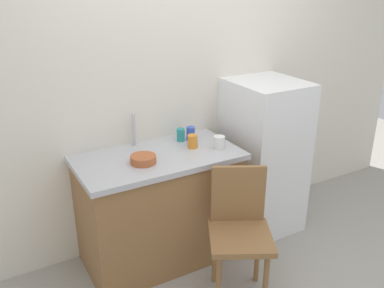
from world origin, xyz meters
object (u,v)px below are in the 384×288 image
cup_white (219,142)px  cup_blue (191,133)px  terracotta_bowl (143,159)px  refrigerator (263,156)px  chair (239,228)px  cup_teal (181,135)px  cup_orange (193,141)px

cup_white → cup_blue: bearing=111.8°
cup_white → terracotta_bowl: bearing=177.0°
refrigerator → chair: bearing=-137.8°
terracotta_bowl → cup_teal: 0.48m
cup_white → cup_orange: bearing=147.2°
refrigerator → chair: refrigerator is taller
terracotta_bowl → cup_blue: (0.49, 0.22, 0.03)m
refrigerator → cup_blue: 0.69m
cup_orange → terracotta_bowl: bearing=-170.1°
chair → refrigerator: bearing=70.1°
cup_orange → cup_white: bearing=-32.8°
terracotta_bowl → cup_orange: size_ratio=1.79×
refrigerator → terracotta_bowl: refrigerator is taller
chair → cup_white: cup_white is taller
cup_teal → cup_blue: 0.08m
cup_white → cup_orange: 0.19m
chair → cup_blue: size_ratio=8.57×
cup_teal → cup_orange: bearing=-86.1°
chair → cup_orange: size_ratio=9.12×
refrigerator → chair: (-0.67, -0.61, -0.14)m
chair → cup_teal: 0.87m
terracotta_bowl → cup_teal: cup_teal is taller
terracotta_bowl → cup_blue: 0.54m
chair → terracotta_bowl: terracotta_bowl is taller
terracotta_bowl → cup_orange: bearing=9.9°
terracotta_bowl → cup_blue: bearing=23.9°
terracotta_bowl → cup_orange: 0.43m
terracotta_bowl → cup_orange: cup_orange is taller
refrigerator → cup_teal: (-0.70, 0.16, 0.27)m
cup_teal → cup_orange: same height
cup_orange → chair: bearing=-88.8°
cup_teal → cup_white: size_ratio=1.05×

